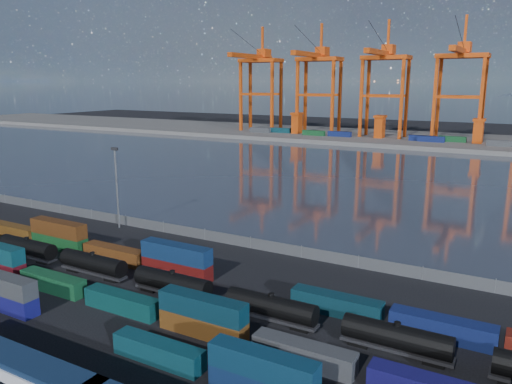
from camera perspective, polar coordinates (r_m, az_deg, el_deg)
The scene contains 12 objects.
ground at distance 69.34m, azimuth -12.53°, elevation -12.86°, with size 700.00×700.00×0.00m, color black.
harbor_water at distance 159.73m, azimuth 13.28°, elevation 1.59°, with size 700.00×700.00×0.00m, color #2D3442.
far_quay at distance 261.17m, azimuth 19.79°, elevation 5.55°, with size 700.00×70.00×2.00m, color #514F4C.
container_row_south at distance 70.61m, azimuth -24.37°, elevation -11.62°, with size 124.91×2.23×4.76m.
container_row_mid at distance 63.90m, azimuth -10.06°, elevation -13.26°, with size 127.95×2.30×4.91m.
container_row_north at distance 80.41m, azimuth -11.03°, elevation -7.83°, with size 141.72×2.43×5.18m.
tanker_string at distance 67.28m, azimuth -4.23°, elevation -11.62°, with size 120.83×2.65×3.79m.
waterfront_fence at distance 90.09m, azimuth -0.63°, elevation -5.84°, with size 160.12×0.12×2.20m.
yard_light_mast at distance 104.31m, azimuth -15.64°, elevation 0.95°, with size 1.60×0.40×16.60m.
gantry_cranes at distance 254.62m, azimuth 18.42°, elevation 13.41°, with size 197.63×43.46×58.85m.
quay_containers at distance 248.82m, azimuth 16.75°, elevation 5.98°, with size 172.58×10.99×2.60m.
straddle_carriers at distance 251.13m, azimuth 18.95°, elevation 6.93°, with size 140.00×7.00×11.10m.
Camera 1 is at (42.67, -46.10, 29.38)m, focal length 35.00 mm.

